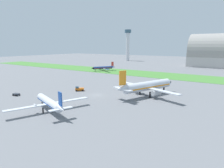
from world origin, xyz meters
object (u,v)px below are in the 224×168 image
(airplane_midfield_jet, at_px, (147,86))
(airplane_foreground_turboprop, at_px, (49,102))
(control_tower, at_px, (128,43))
(airplane_taxiing_turboprop, at_px, (103,68))
(pushback_tug_midfield, at_px, (79,89))
(baggage_cart_near_gate, at_px, (16,94))

(airplane_midfield_jet, bearing_deg, airplane_foreground_turboprop, 174.38)
(control_tower, bearing_deg, airplane_foreground_turboprop, -66.24)
(airplane_taxiing_turboprop, bearing_deg, airplane_midfield_jet, 80.78)
(airplane_foreground_turboprop, xyz_separation_m, pushback_tug_midfield, (-11.77, 24.82, -1.79))
(airplane_taxiing_turboprop, distance_m, airplane_midfield_jet, 80.25)
(airplane_midfield_jet, relative_size, pushback_tug_midfield, 7.45)
(airplane_taxiing_turboprop, xyz_separation_m, airplane_foreground_turboprop, (44.80, -85.90, 0.27))
(airplane_midfield_jet, bearing_deg, control_tower, 52.07)
(airplane_taxiing_turboprop, xyz_separation_m, baggage_cart_near_gate, (18.83, -80.96, -1.86))
(pushback_tug_midfield, bearing_deg, airplane_midfield_jet, 155.04)
(airplane_taxiing_turboprop, relative_size, control_tower, 0.51)
(pushback_tug_midfield, bearing_deg, control_tower, -108.25)
(airplane_foreground_turboprop, distance_m, pushback_tug_midfield, 27.53)
(airplane_taxiing_turboprop, height_order, airplane_midfield_jet, airplane_midfield_jet)
(airplane_midfield_jet, xyz_separation_m, pushback_tug_midfield, (-27.39, -8.27, -2.90))
(airplane_taxiing_turboprop, relative_size, baggage_cart_near_gate, 7.45)
(baggage_cart_near_gate, height_order, control_tower, control_tower)
(airplane_taxiing_turboprop, height_order, pushback_tug_midfield, airplane_taxiing_turboprop)
(airplane_midfield_jet, bearing_deg, airplane_taxiing_turboprop, 68.47)
(airplane_foreground_turboprop, bearing_deg, pushback_tug_midfield, -44.97)
(airplane_foreground_turboprop, relative_size, baggage_cart_near_gate, 9.03)
(airplane_taxiing_turboprop, bearing_deg, control_tower, -127.66)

